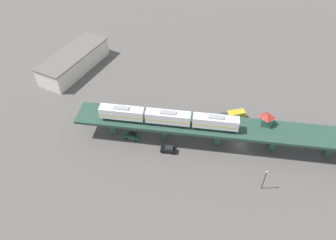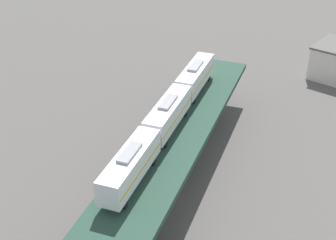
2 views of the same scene
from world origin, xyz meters
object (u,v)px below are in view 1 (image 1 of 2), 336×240
street_lamp (265,178)px  warehouse_building (74,61)px  street_car_black (169,149)px  delivery_truck (233,116)px  street_car_green (132,136)px  signal_hut (266,119)px  subway_train (168,117)px

street_lamp → warehouse_building: size_ratio=0.24×
street_car_black → street_lamp: (-2.76, -25.98, 3.17)m
street_car_black → delivery_truck: size_ratio=0.65×
street_car_black → warehouse_building: (24.57, 45.88, 2.47)m
street_car_black → delivery_truck: (18.93, -13.48, 0.82)m
street_car_green → warehouse_building: warehouse_building is taller
signal_hut → delivery_truck: size_ratio=0.54×
street_car_green → signal_hut: bearing=-70.6°
delivery_truck → street_lamp: street_lamp is taller
subway_train → delivery_truck: size_ratio=5.12×
signal_hut → street_car_green: (-12.19, 34.55, -7.79)m
street_car_black → signal_hut: bearing=-60.0°
warehouse_building → subway_train: bearing=-115.4°
subway_train → street_car_black: size_ratio=7.87×
delivery_truck → warehouse_building: warehouse_building is taller
delivery_truck → street_car_green: bearing=125.5°
warehouse_building → signal_hut: bearing=-99.4°
signal_hut → street_car_black: bearing=120.0°
signal_hut → street_lamp: (-15.96, -3.08, -4.62)m
signal_hut → street_car_black: (-13.20, 22.90, -7.79)m
street_car_green → warehouse_building: bearing=55.5°
delivery_truck → signal_hut: bearing=-121.3°
signal_hut → street_lamp: size_ratio=0.56×
street_car_green → warehouse_building: (23.56, 34.23, 2.47)m
street_car_black → street_lamp: size_ratio=0.68×
subway_train → street_lamp: (-6.30, -27.57, -5.36)m
warehouse_building → delivery_truck: bearing=-95.4°
street_car_green → delivery_truck: bearing=-54.5°
signal_hut → warehouse_building: signal_hut is taller
signal_hut → street_car_green: signal_hut is taller
signal_hut → delivery_truck: signal_hut is taller
street_car_green → street_lamp: (-3.76, -37.63, 3.17)m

